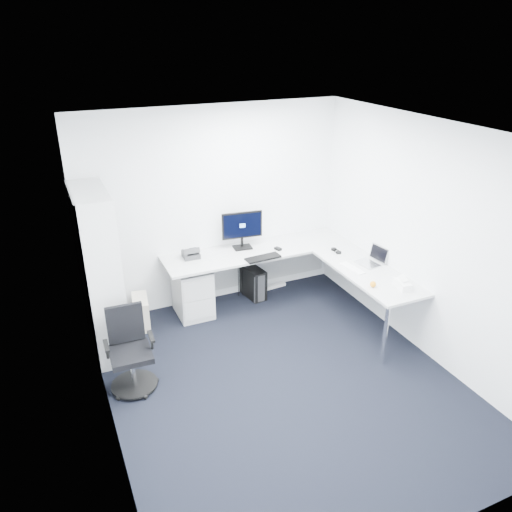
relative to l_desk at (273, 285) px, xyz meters
name	(u,v)px	position (x,y,z in m)	size (l,w,h in m)	color
ground	(282,381)	(-0.55, -1.40, -0.40)	(4.20, 4.20, 0.00)	black
ceiling	(289,133)	(-0.55, -1.40, 2.30)	(4.20, 4.20, 0.00)	white
wall_back	(214,208)	(-0.55, 0.70, 0.95)	(3.60, 0.02, 2.70)	white
wall_front	(435,404)	(-0.55, -3.50, 0.95)	(3.60, 0.02, 2.70)	white
wall_left	(98,309)	(-2.35, -1.40, 0.95)	(0.02, 4.20, 2.70)	white
wall_right	(428,242)	(1.25, -1.40, 0.95)	(0.02, 4.20, 2.70)	white
l_desk	(273,285)	(0.00, 0.00, 0.00)	(2.72, 1.52, 0.79)	#B9BBBB
drawer_pedestal	(193,291)	(-1.00, 0.38, -0.06)	(0.44, 0.55, 0.68)	#B9BBBB
bookshelf	(100,274)	(-2.17, 0.05, 0.60)	(0.39, 0.99, 1.98)	silver
task_chair	(131,352)	(-2.06, -0.85, 0.06)	(0.51, 0.51, 0.91)	black
black_pc_tower	(253,282)	(-0.07, 0.50, -0.17)	(0.20, 0.46, 0.45)	black
beige_pc_tower	(141,312)	(-1.71, 0.36, -0.19)	(0.19, 0.42, 0.40)	beige
power_strip	(274,286)	(0.31, 0.60, -0.37)	(0.39, 0.07, 0.04)	white
monitor	(242,230)	(-0.23, 0.48, 0.66)	(0.56, 0.18, 0.54)	black
black_keyboard	(263,258)	(-0.12, 0.05, 0.41)	(0.47, 0.17, 0.02)	black
mouse	(278,249)	(0.19, 0.23, 0.41)	(0.06, 0.10, 0.03)	black
desk_phone	(191,252)	(-0.97, 0.47, 0.47)	(0.21, 0.21, 0.15)	#2D2D2F
laptop	(368,257)	(1.03, -0.65, 0.50)	(0.31, 0.30, 0.22)	silver
white_keyboard	(352,268)	(0.78, -0.67, 0.40)	(0.11, 0.39, 0.01)	white
headphones	(336,250)	(0.88, -0.15, 0.42)	(0.11, 0.18, 0.05)	black
orange_fruit	(373,284)	(0.72, -1.19, 0.43)	(0.07, 0.07, 0.07)	orange
tissue_box	(402,285)	(1.02, -1.34, 0.44)	(0.12, 0.24, 0.08)	white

